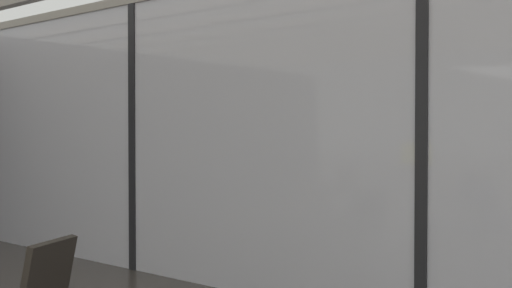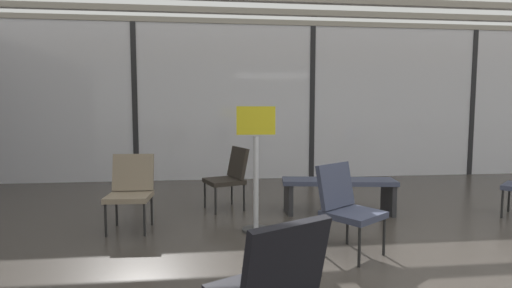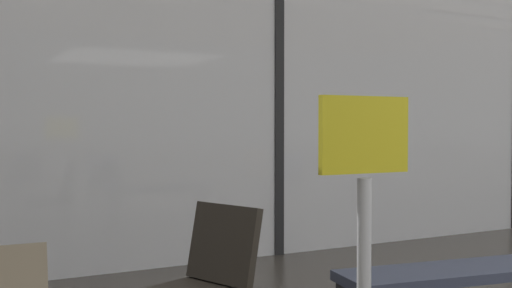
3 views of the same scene
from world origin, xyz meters
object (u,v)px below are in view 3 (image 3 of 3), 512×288
(parked_airplane, at_px, (168,91))
(info_sign, at_px, (364,279))
(lounge_chair_6, at_px, (208,275))
(waiting_bench, at_px, (458,285))

(parked_airplane, height_order, info_sign, parked_airplane)
(parked_airplane, bearing_deg, lounge_chair_6, -108.19)
(waiting_bench, bearing_deg, info_sign, -143.81)
(waiting_bench, bearing_deg, lounge_chair_6, 171.45)
(parked_airplane, bearing_deg, info_sign, -104.59)
(parked_airplane, xyz_separation_m, lounge_chair_6, (-2.54, -7.74, -1.47))
(lounge_chair_6, xyz_separation_m, info_sign, (0.25, -1.06, 0.18))
(parked_airplane, xyz_separation_m, waiting_bench, (-1.10, -8.18, -1.60))
(lounge_chair_6, height_order, waiting_bench, lounge_chair_6)
(lounge_chair_6, xyz_separation_m, waiting_bench, (1.44, -0.44, -0.13))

